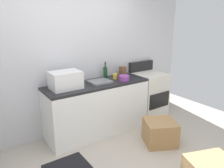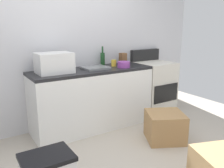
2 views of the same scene
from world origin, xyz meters
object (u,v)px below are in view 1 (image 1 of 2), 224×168
(microwave, at_px, (66,80))
(wine_bottle, at_px, (105,72))
(mixing_bowl, at_px, (124,78))
(stove_oven, at_px, (148,94))
(coffee_mug, at_px, (115,76))
(knife_block, at_px, (123,71))
(cardboard_box_small, at_px, (160,132))

(microwave, relative_size, wine_bottle, 1.53)
(mixing_bowl, bearing_deg, stove_oven, 10.46)
(coffee_mug, bearing_deg, wine_bottle, 122.69)
(coffee_mug, bearing_deg, stove_oven, -2.34)
(microwave, bearing_deg, knife_block, 6.30)
(wine_bottle, bearing_deg, coffee_mug, -57.31)
(stove_oven, height_order, microwave, microwave)
(mixing_bowl, relative_size, cardboard_box_small, 0.40)
(microwave, xyz_separation_m, knife_block, (1.21, 0.13, -0.05))
(stove_oven, xyz_separation_m, microwave, (-1.77, 0.01, 0.57))
(mixing_bowl, bearing_deg, microwave, 171.93)
(wine_bottle, bearing_deg, stove_oven, -12.04)
(stove_oven, xyz_separation_m, wine_bottle, (-0.92, 0.20, 0.54))
(stove_oven, bearing_deg, wine_bottle, 167.96)
(cardboard_box_small, bearing_deg, mixing_bowl, 100.54)
(microwave, height_order, knife_block, microwave)
(microwave, distance_m, knife_block, 1.21)
(wine_bottle, xyz_separation_m, knife_block, (0.35, -0.06, -0.02))
(wine_bottle, bearing_deg, microwave, -167.49)
(stove_oven, xyz_separation_m, cardboard_box_small, (-0.60, -0.91, -0.27))
(wine_bottle, height_order, mixing_bowl, wine_bottle)
(knife_block, bearing_deg, coffee_mug, -156.69)
(coffee_mug, height_order, knife_block, knife_block)
(wine_bottle, distance_m, knife_block, 0.36)
(coffee_mug, xyz_separation_m, cardboard_box_small, (0.21, -0.95, -0.76))
(microwave, distance_m, wine_bottle, 0.87)
(knife_block, xyz_separation_m, mixing_bowl, (-0.18, -0.28, -0.04))
(coffee_mug, bearing_deg, mixing_bowl, -68.57)
(knife_block, height_order, cardboard_box_small, knife_block)
(wine_bottle, xyz_separation_m, coffee_mug, (0.10, -0.16, -0.06))
(wine_bottle, bearing_deg, knife_block, -9.04)
(stove_oven, height_order, knife_block, stove_oven)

